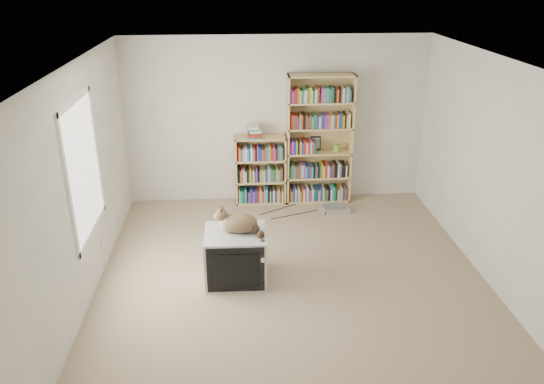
{
  "coord_description": "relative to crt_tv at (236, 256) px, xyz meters",
  "views": [
    {
      "loc": [
        -0.62,
        -5.2,
        3.38
      ],
      "look_at": [
        -0.17,
        1.0,
        0.73
      ],
      "focal_mm": 35.0,
      "sensor_mm": 36.0,
      "label": 1
    }
  ],
  "objects": [
    {
      "name": "bookcase_short",
      "position": [
        0.4,
        2.2,
        0.19
      ],
      "size": [
        0.76,
        0.3,
        1.05
      ],
      "color": "tan",
      "rests_on": "floor"
    },
    {
      "name": "floor_cables",
      "position": [
        1.01,
        1.57,
        -0.3
      ],
      "size": [
        1.2,
        0.7,
        0.01
      ],
      "primitive_type": null,
      "color": "black",
      "rests_on": "floor"
    },
    {
      "name": "dvd_player",
      "position": [
        1.49,
        1.74,
        -0.26
      ],
      "size": [
        0.41,
        0.32,
        0.09
      ],
      "primitive_type": "cube",
      "rotation": [
        0.0,
        0.0,
        0.15
      ],
      "color": "#B3B3B8",
      "rests_on": "floor"
    },
    {
      "name": "framed_print",
      "position": [
        1.25,
        2.28,
        0.6
      ],
      "size": [
        0.16,
        0.05,
        0.21
      ],
      "primitive_type": "cube",
      "rotation": [
        -0.17,
        0.0,
        0.0
      ],
      "color": "black",
      "rests_on": "bookcase_tall"
    },
    {
      "name": "ceiling",
      "position": [
        0.65,
        -0.16,
        2.2
      ],
      "size": [
        4.5,
        5.0,
        0.02
      ],
      "primitive_type": "cube",
      "color": "white",
      "rests_on": "wall_back"
    },
    {
      "name": "wall_right",
      "position": [
        2.9,
        -0.16,
        0.95
      ],
      "size": [
        0.02,
        5.0,
        2.5
      ],
      "primitive_type": "cube",
      "color": "silver",
      "rests_on": "floor"
    },
    {
      "name": "wall_left",
      "position": [
        -1.6,
        -0.16,
        0.95
      ],
      "size": [
        0.02,
        5.0,
        2.5
      ],
      "primitive_type": "cube",
      "color": "silver",
      "rests_on": "floor"
    },
    {
      "name": "floor",
      "position": [
        0.65,
        -0.16,
        -0.3
      ],
      "size": [
        4.5,
        5.0,
        0.01
      ],
      "primitive_type": "cube",
      "color": "gray",
      "rests_on": "ground"
    },
    {
      "name": "wall_outlet",
      "position": [
        -1.58,
        0.34,
        0.02
      ],
      "size": [
        0.01,
        0.08,
        0.13
      ],
      "primitive_type": "cube",
      "color": "silver",
      "rests_on": "wall_left"
    },
    {
      "name": "window",
      "position": [
        -1.58,
        0.04,
        1.1
      ],
      "size": [
        0.02,
        1.22,
        1.52
      ],
      "primitive_type": "cube",
      "color": "white",
      "rests_on": "wall_left"
    },
    {
      "name": "crt_tv",
      "position": [
        0.0,
        0.0,
        0.0
      ],
      "size": [
        0.7,
        0.65,
        0.6
      ],
      "rotation": [
        0.0,
        0.0,
        -0.02
      ],
      "color": "#AFAFB2",
      "rests_on": "floor"
    },
    {
      "name": "bookcase_tall",
      "position": [
        1.29,
        2.2,
        0.62
      ],
      "size": [
        0.98,
        0.3,
        1.96
      ],
      "color": "tan",
      "rests_on": "floor"
    },
    {
      "name": "cat",
      "position": [
        0.09,
        -0.03,
        0.39
      ],
      "size": [
        0.6,
        0.51,
        0.5
      ],
      "rotation": [
        0.0,
        0.0,
        -0.13
      ],
      "color": "#362116",
      "rests_on": "crt_tv"
    },
    {
      "name": "book_stack",
      "position": [
        0.31,
        2.16,
        0.84
      ],
      "size": [
        0.21,
        0.28,
        0.18
      ],
      "primitive_type": "cube",
      "color": "#AC2016",
      "rests_on": "bookcase_short"
    },
    {
      "name": "green_mug",
      "position": [
        1.55,
        2.18,
        0.55
      ],
      "size": [
        0.1,
        0.1,
        0.11
      ],
      "primitive_type": "cylinder",
      "color": "olive",
      "rests_on": "bookcase_tall"
    },
    {
      "name": "wall_front",
      "position": [
        0.65,
        -2.66,
        0.95
      ],
      "size": [
        4.5,
        0.02,
        2.5
      ],
      "primitive_type": "cube",
      "color": "silver",
      "rests_on": "floor"
    },
    {
      "name": "wall_back",
      "position": [
        0.65,
        2.34,
        0.95
      ],
      "size": [
        4.5,
        0.02,
        2.5
      ],
      "primitive_type": "cube",
      "color": "silver",
      "rests_on": "floor"
    }
  ]
}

